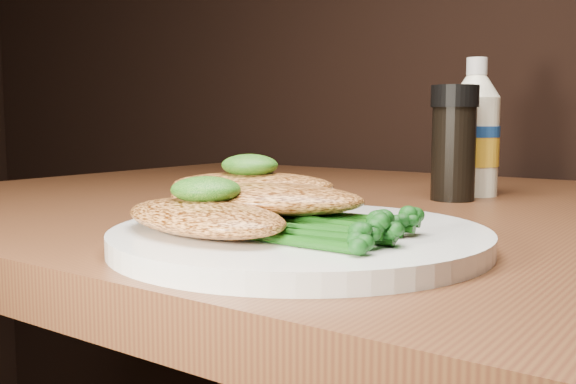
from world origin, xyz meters
The scene contains 9 objects.
plate centered at (0.04, 0.80, 0.76)m, with size 0.27×0.27×0.01m, color white.
chicken_front centered at (0.00, 0.74, 0.78)m, with size 0.15×0.08×0.02m, color #D48743.
chicken_mid centered at (0.01, 0.79, 0.78)m, with size 0.15×0.08×0.02m, color #D48743.
chicken_back centered at (-0.02, 0.81, 0.79)m, with size 0.13×0.06×0.02m, color #D48743.
pesto_front centered at (-0.01, 0.75, 0.79)m, with size 0.05×0.05×0.02m, color #08380B.
pesto_back centered at (-0.02, 0.81, 0.81)m, with size 0.05×0.04×0.02m, color #08380B.
broccolini_bundle centered at (0.08, 0.78, 0.77)m, with size 0.13×0.10×0.02m, color #144A10, non-canonical shape.
mayo_bottle centered at (0.03, 1.18, 0.83)m, with size 0.06×0.06×0.16m, color white, non-canonical shape.
pepper_grinder centered at (0.02, 1.12, 0.81)m, with size 0.05×0.05×0.13m, color black, non-canonical shape.
Camera 1 is at (0.31, 0.41, 0.84)m, focal length 41.09 mm.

